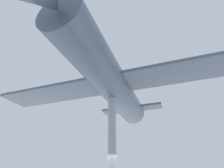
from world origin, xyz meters
TOP-DOWN VIEW (x-y plane):
  - support_pylon_central at (0.00, 0.00)m, footprint 0.44×0.44m
  - suspended_airplane at (-0.02, 0.21)m, footprint 15.40×12.45m

SIDE VIEW (x-z plane):
  - support_pylon_central at x=0.00m, z-range 0.00..5.54m
  - suspended_airplane at x=-0.02m, z-range 4.82..8.14m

